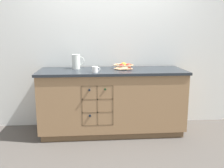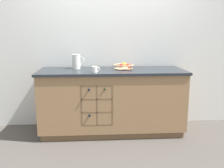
% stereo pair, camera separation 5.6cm
% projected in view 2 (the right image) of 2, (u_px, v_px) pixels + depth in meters
% --- Properties ---
extents(ground_plane, '(14.00, 14.00, 0.00)m').
position_uv_depth(ground_plane, '(112.00, 131.00, 3.66)').
color(ground_plane, '#4C4742').
extents(back_wall, '(4.40, 0.06, 2.55)m').
position_uv_depth(back_wall, '(110.00, 43.00, 3.79)').
color(back_wall, silver).
rests_on(back_wall, ground_plane).
extents(kitchen_island, '(2.04, 0.71, 0.91)m').
position_uv_depth(kitchen_island, '(112.00, 101.00, 3.57)').
color(kitchen_island, brown).
rests_on(kitchen_island, ground_plane).
extents(fruit_bowl, '(0.29, 0.29, 0.09)m').
position_uv_depth(fruit_bowl, '(124.00, 66.00, 3.54)').
color(fruit_bowl, tan).
rests_on(fruit_bowl, kitchen_island).
extents(white_pitcher, '(0.18, 0.12, 0.21)m').
position_uv_depth(white_pitcher, '(76.00, 61.00, 3.57)').
color(white_pitcher, silver).
rests_on(white_pitcher, kitchen_island).
extents(ceramic_mug, '(0.11, 0.07, 0.08)m').
position_uv_depth(ceramic_mug, '(95.00, 69.00, 3.25)').
color(ceramic_mug, white).
rests_on(ceramic_mug, kitchen_island).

